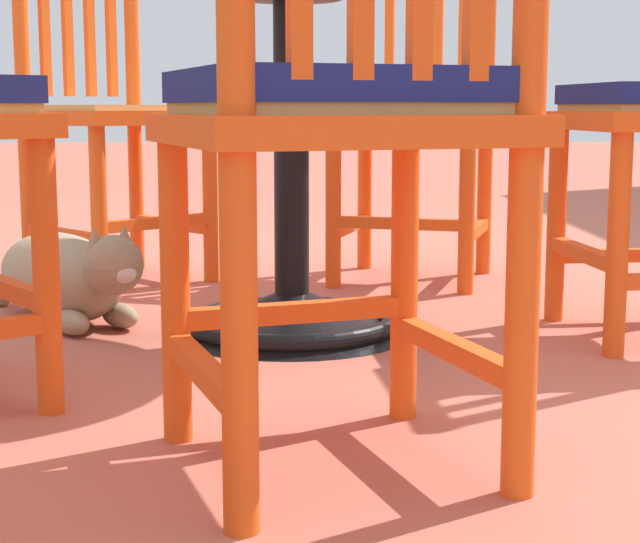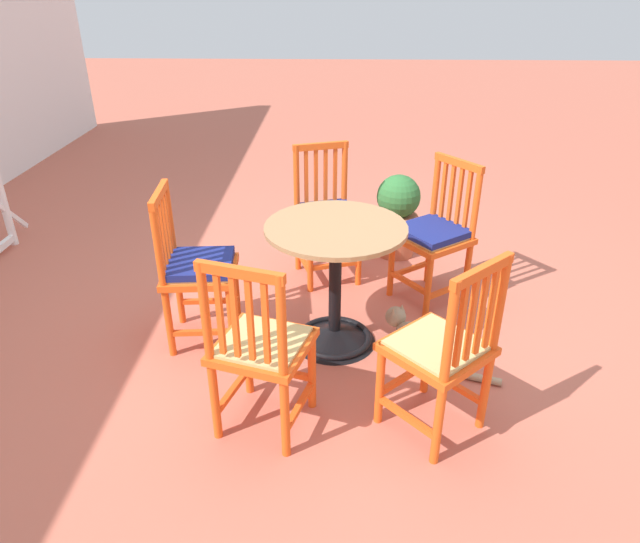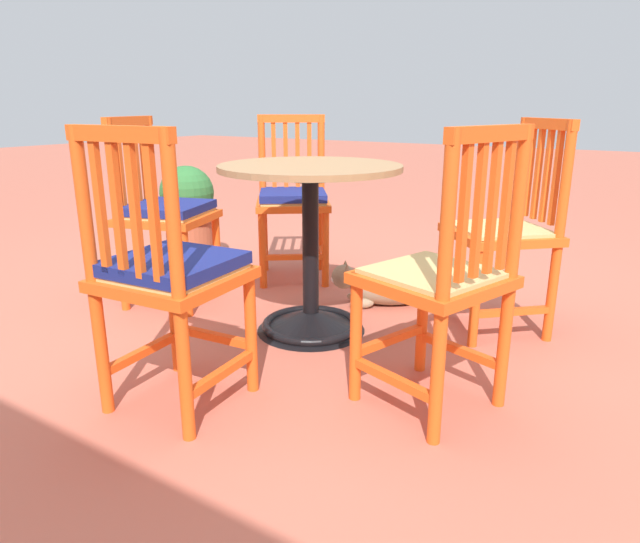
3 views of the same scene
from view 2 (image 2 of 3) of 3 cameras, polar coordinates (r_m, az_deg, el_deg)
The scene contains 9 objects.
ground_plane at distance 3.48m, azimuth -0.15°, elevation -5.54°, with size 24.00×24.00×0.00m, color #BC604C.
cafe_table at distance 3.20m, azimuth 1.49°, elevation -2.76°, with size 0.76×0.76×0.73m.
orange_chair_at_corner at distance 2.58m, azimuth 12.10°, elevation -7.82°, with size 0.57×0.57×0.91m.
orange_chair_by_planter at distance 3.65m, azimuth 11.38°, elevation 3.56°, with size 0.56×0.56×0.91m.
orange_chair_near_fence at distance 3.87m, azimuth 0.69°, elevation 5.53°, with size 0.50×0.50×0.91m.
orange_chair_facing_out at distance 3.24m, azimuth -12.28°, elevation 0.21°, with size 0.43×0.43×0.91m.
orange_chair_tucked_in at distance 2.55m, azimuth -6.01°, elevation -7.76°, with size 0.50×0.50×0.91m.
tabby_cat at distance 3.23m, azimuth 10.07°, elevation -6.93°, with size 0.51×0.59×0.23m.
terracotta_planter at distance 4.27m, azimuth 7.76°, elevation 5.78°, with size 0.32×0.32×0.62m.
Camera 2 is at (-2.90, -0.10, 1.91)m, focal length 31.98 mm.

